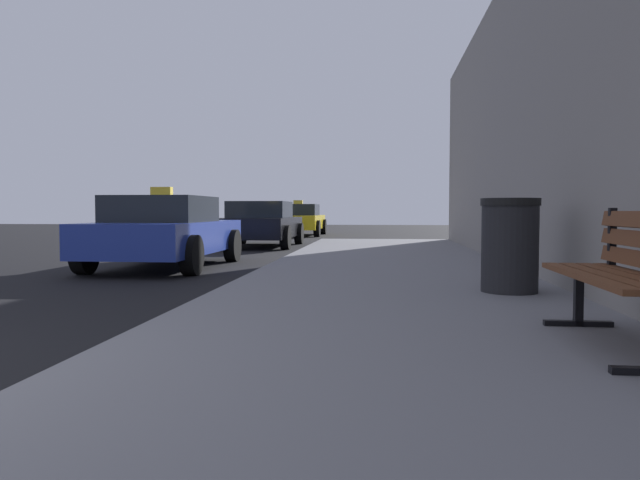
# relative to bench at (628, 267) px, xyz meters

# --- Properties ---
(sidewalk) EXTENTS (4.00, 32.00, 0.15)m
(sidewalk) POSITION_rel_bench_xyz_m (-1.39, -1.63, -0.59)
(sidewalk) COLOR slate
(sidewalk) RESTS_ON ground_plane
(bench) EXTENTS (0.52, 1.60, 0.89)m
(bench) POSITION_rel_bench_xyz_m (0.00, 0.00, 0.00)
(bench) COLOR brown
(bench) RESTS_ON sidewalk
(trash_bin) EXTENTS (0.62, 0.62, 1.00)m
(trash_bin) POSITION_rel_bench_xyz_m (-0.20, 2.58, -0.01)
(trash_bin) COLOR black
(trash_bin) RESTS_ON sidewalk
(car_blue) EXTENTS (1.98, 4.03, 1.43)m
(car_blue) POSITION_rel_bench_xyz_m (-5.40, 6.36, -0.01)
(car_blue) COLOR #233899
(car_blue) RESTS_ON ground_plane
(car_black) EXTENTS (2.00, 4.03, 1.27)m
(car_black) POSITION_rel_bench_xyz_m (-4.94, 12.68, -0.02)
(car_black) COLOR black
(car_black) RESTS_ON ground_plane
(car_yellow) EXTENTS (1.99, 4.06, 1.43)m
(car_yellow) POSITION_rel_bench_xyz_m (-4.92, 20.22, -0.01)
(car_yellow) COLOR yellow
(car_yellow) RESTS_ON ground_plane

